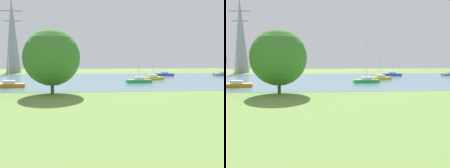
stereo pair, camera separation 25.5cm
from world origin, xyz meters
TOP-DOWN VIEW (x-y plane):
  - ground_plane at (0.00, 22.00)m, footprint 160.00×160.00m
  - water_surface at (0.00, 50.00)m, footprint 140.00×40.00m
  - sailboat_blue at (17.33, 60.68)m, footprint 4.96×2.12m
  - sailboat_yellow at (11.48, 48.73)m, footprint 5.03×2.99m
  - sailboat_green at (7.39, 42.76)m, footprint 4.92×1.93m
  - sailboat_gray at (32.59, 59.94)m, footprint 4.98×2.26m
  - sailboat_orange at (-14.73, 36.77)m, footprint 4.97×2.21m
  - tree_mid_shore at (-6.83, 28.80)m, footprint 7.46×7.46m
  - electricity_pylon at (-25.42, 78.58)m, footprint 6.40×4.40m

SIDE VIEW (x-z plane):
  - ground_plane at x=0.00m, z-range 0.00..0.00m
  - water_surface at x=0.00m, z-range 0.00..0.02m
  - sailboat_orange at x=-14.73m, z-range -2.22..3.11m
  - sailboat_blue at x=17.33m, z-range -2.66..3.57m
  - sailboat_gray at x=32.59m, z-range -2.86..3.78m
  - sailboat_yellow at x=11.48m, z-range -3.02..3.94m
  - sailboat_green at x=7.39m, z-range -3.41..4.35m
  - tree_mid_shore at x=-6.83m, z-range 0.54..9.08m
  - electricity_pylon at x=-25.42m, z-range 0.01..23.46m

